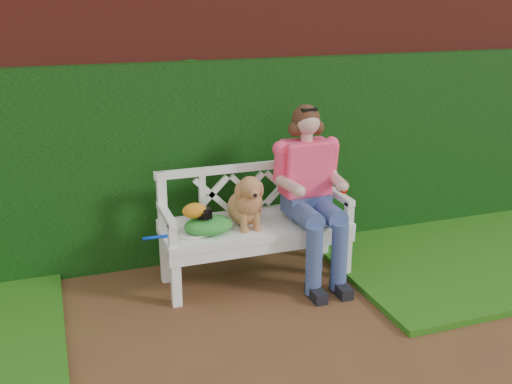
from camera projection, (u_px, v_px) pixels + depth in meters
name	position (u px, v px, depth m)	size (l,w,h in m)	color
ground	(251.00, 362.00, 3.80)	(60.00, 60.00, 0.00)	brown
brick_wall	(180.00, 130.00, 5.15)	(10.00, 0.30, 2.20)	maroon
ivy_hedge	(186.00, 164.00, 5.03)	(10.00, 0.18, 1.70)	#165910
grass_right	(473.00, 251.00, 5.34)	(2.60, 2.00, 0.05)	#236011
garden_bench	(256.00, 252.00, 4.81)	(1.58, 0.60, 0.48)	white
seated_woman	(307.00, 194.00, 4.78)	(0.58, 0.78, 1.38)	#F12D5E
dog	(246.00, 199.00, 4.65)	(0.29, 0.39, 0.44)	brown
tennis_racket	(190.00, 233.00, 4.53)	(0.55, 0.23, 0.03)	white
green_bag	(209.00, 225.00, 4.55)	(0.38, 0.29, 0.13)	#137819
camera_item	(205.00, 213.00, 4.51)	(0.11, 0.08, 0.07)	black
baseball_glove	(195.00, 211.00, 4.49)	(0.18, 0.14, 0.12)	orange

